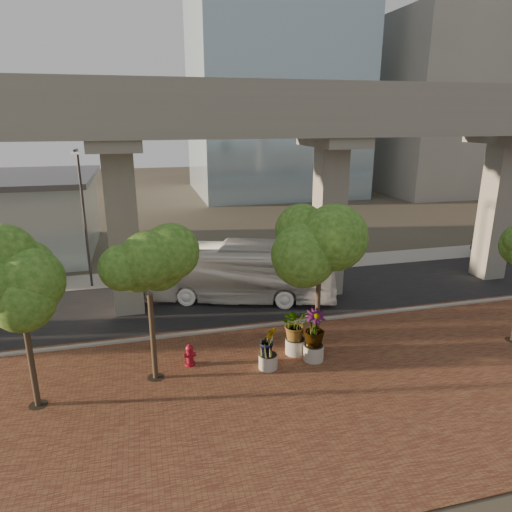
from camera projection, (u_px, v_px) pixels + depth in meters
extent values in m
plane|color=#3E392D|center=(240.00, 314.00, 25.73)|extent=(160.00, 160.00, 0.00)
cube|color=brown|center=(283.00, 393.00, 18.30)|extent=(70.00, 13.00, 0.06)
cube|color=black|center=(233.00, 300.00, 27.57)|extent=(90.00, 8.00, 0.04)
cube|color=#99958E|center=(248.00, 328.00, 23.85)|extent=(70.00, 0.25, 0.16)
cube|color=#99958E|center=(218.00, 271.00, 32.67)|extent=(90.00, 3.00, 0.06)
cube|color=gray|center=(236.00, 120.00, 23.02)|extent=(72.00, 2.40, 1.80)
cube|color=gray|center=(225.00, 119.00, 25.99)|extent=(72.00, 2.40, 1.80)
cube|color=gray|center=(241.00, 89.00, 21.59)|extent=(72.00, 0.12, 1.00)
cube|color=gray|center=(221.00, 94.00, 26.60)|extent=(72.00, 0.12, 1.00)
cube|color=gray|center=(447.00, 107.00, 64.52)|extent=(18.00, 16.00, 24.00)
imported|color=white|center=(230.00, 272.00, 27.32)|extent=(12.79, 6.82, 3.49)
imported|color=black|center=(501.00, 248.00, 36.06)|extent=(4.40, 2.69, 1.37)
cylinder|color=maroon|center=(190.00, 363.00, 20.32)|extent=(0.46, 0.46, 0.10)
cylinder|color=maroon|center=(190.00, 356.00, 20.21)|extent=(0.31, 0.31, 0.75)
sphere|color=maroon|center=(190.00, 348.00, 20.10)|extent=(0.36, 0.36, 0.36)
cylinder|color=maroon|center=(189.00, 345.00, 20.05)|extent=(0.10, 0.10, 0.13)
cylinder|color=maroon|center=(190.00, 355.00, 20.19)|extent=(0.52, 0.21, 0.21)
cylinder|color=#9D988E|center=(295.00, 346.00, 21.23)|extent=(0.93, 0.93, 0.72)
imported|color=#244F15|center=(296.00, 324.00, 20.90)|extent=(2.07, 2.07, 1.55)
cylinder|color=#A39E93|center=(313.00, 352.00, 20.67)|extent=(0.92, 0.92, 0.72)
imported|color=#244F15|center=(314.00, 328.00, 20.31)|extent=(2.26, 2.26, 1.69)
cylinder|color=#9E988F|center=(268.00, 361.00, 19.99)|extent=(0.83, 0.83, 0.64)
imported|color=#244F15|center=(268.00, 341.00, 19.69)|extent=(1.83, 1.83, 1.38)
cylinder|color=#403024|center=(31.00, 359.00, 16.90)|extent=(0.22, 0.22, 4.00)
cylinder|color=black|center=(38.00, 405.00, 17.49)|extent=(0.70, 0.70, 0.01)
cylinder|color=#403024|center=(153.00, 337.00, 18.79)|extent=(0.22, 0.22, 3.78)
cylinder|color=black|center=(156.00, 377.00, 19.34)|extent=(0.70, 0.70, 0.01)
cylinder|color=#403024|center=(317.00, 318.00, 20.92)|extent=(0.22, 0.22, 3.52)
cylinder|color=black|center=(316.00, 352.00, 21.43)|extent=(0.70, 0.70, 0.01)
cylinder|color=black|center=(512.00, 340.00, 22.56)|extent=(0.70, 0.70, 0.01)
cylinder|color=#2D2D32|center=(85.00, 221.00, 28.56)|extent=(0.15, 0.15, 8.70)
cube|color=#2D2D32|center=(76.00, 151.00, 26.78)|extent=(0.16, 1.09, 0.16)
cube|color=silver|center=(75.00, 153.00, 26.31)|extent=(0.44, 0.22, 0.13)
cylinder|color=#2E2E33|center=(313.00, 212.00, 32.58)|extent=(0.14, 0.14, 8.18)
cube|color=#2E2E33|center=(318.00, 154.00, 30.91)|extent=(0.15, 1.02, 0.15)
cube|color=silver|center=(321.00, 156.00, 30.47)|extent=(0.41, 0.20, 0.12)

